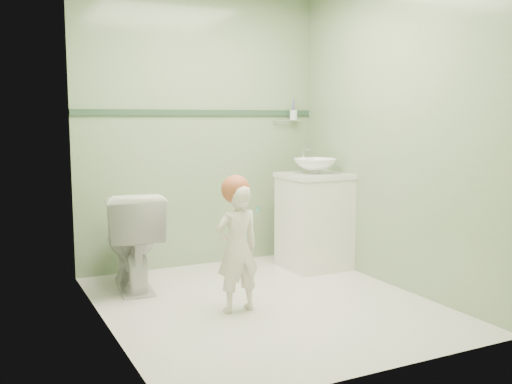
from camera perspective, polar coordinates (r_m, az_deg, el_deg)
ground at (r=4.18m, az=0.93°, el=-10.91°), size 2.50×2.50×0.00m
room_shell at (r=3.97m, az=0.97°, el=5.78°), size 2.50×2.54×2.40m
trim_stripe at (r=5.10m, az=-5.49°, el=7.78°), size 2.20×0.02×0.05m
vanity at (r=5.07m, az=5.75°, el=-3.00°), size 0.52×0.50×0.80m
counter at (r=5.02m, az=5.81°, el=1.61°), size 0.54×0.52×0.04m
basin at (r=5.01m, az=5.83°, el=2.57°), size 0.37×0.37×0.13m
faucet at (r=5.16m, az=4.74°, el=3.61°), size 0.03×0.13×0.18m
cup_holder at (r=5.43m, az=3.63°, el=7.55°), size 0.26×0.07×0.21m
toilet at (r=4.55m, az=-12.11°, el=-4.61°), size 0.51×0.79×0.76m
toddler at (r=3.91m, az=-1.85°, el=-5.58°), size 0.33×0.23×0.87m
hair_cap at (r=3.86m, az=-2.03°, el=0.28°), size 0.19×0.19×0.19m
teal_toothbrush at (r=3.79m, az=0.02°, el=-1.71°), size 0.11×0.14×0.08m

